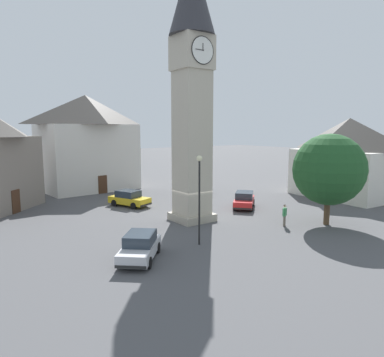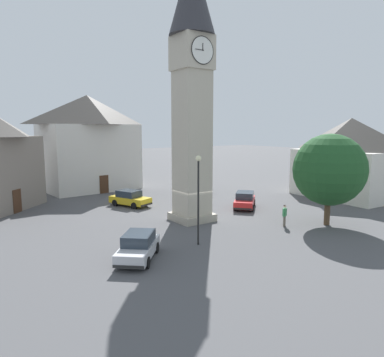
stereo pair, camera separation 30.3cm
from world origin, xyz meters
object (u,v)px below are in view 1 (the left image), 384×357
(car_blue_kerb, at_px, (140,247))
(car_red_corner, at_px, (244,200))
(car_silver_kerb, at_px, (196,186))
(car_white_side, at_px, (129,198))
(clock_tower, at_px, (192,66))
(building_terrace_right, at_px, (87,142))
(pedestrian, at_px, (285,213))
(tree, at_px, (329,170))
(lamp_post, at_px, (199,187))
(building_shop_left, at_px, (348,157))

(car_blue_kerb, bearing_deg, car_red_corner, -156.14)
(car_blue_kerb, relative_size, car_red_corner, 1.00)
(car_silver_kerb, distance_m, car_red_corner, 9.34)
(car_blue_kerb, bearing_deg, car_white_side, -113.40)
(clock_tower, relative_size, car_red_corner, 4.98)
(car_silver_kerb, xyz_separation_m, building_terrace_right, (9.41, -9.78, 5.10))
(pedestrian, bearing_deg, car_red_corner, -106.88)
(tree, bearing_deg, car_blue_kerb, -6.40)
(car_red_corner, bearing_deg, car_silver_kerb, -97.16)
(car_blue_kerb, bearing_deg, lamp_post, -178.12)
(car_blue_kerb, height_order, tree, tree)
(pedestrian, distance_m, lamp_post, 8.47)
(clock_tower, relative_size, car_blue_kerb, 4.96)
(car_white_side, relative_size, pedestrian, 2.64)
(car_red_corner, relative_size, pedestrian, 2.49)
(car_blue_kerb, height_order, building_terrace_right, building_terrace_right)
(car_silver_kerb, bearing_deg, lamp_post, 54.27)
(clock_tower, relative_size, tree, 2.95)
(car_red_corner, height_order, building_shop_left, building_shop_left)
(clock_tower, distance_m, pedestrian, 13.42)
(building_shop_left, bearing_deg, lamp_post, 9.37)
(pedestrian, xyz_separation_m, tree, (-3.07, 1.60, 3.32))
(clock_tower, relative_size, lamp_post, 3.62)
(clock_tower, relative_size, car_silver_kerb, 4.77)
(car_blue_kerb, distance_m, building_terrace_right, 26.58)
(building_shop_left, bearing_deg, car_blue_kerb, 8.20)
(car_blue_kerb, bearing_deg, car_silver_kerb, -134.75)
(car_red_corner, bearing_deg, car_white_side, -39.63)
(car_blue_kerb, height_order, pedestrian, pedestrian)
(building_terrace_right, bearing_deg, clock_tower, 94.38)
(car_red_corner, height_order, car_white_side, same)
(clock_tower, xyz_separation_m, building_terrace_right, (1.53, -19.93, -6.40))
(car_blue_kerb, relative_size, car_silver_kerb, 0.96)
(building_shop_left, height_order, building_terrace_right, building_terrace_right)
(car_blue_kerb, xyz_separation_m, car_red_corner, (-14.29, -6.32, 0.00))
(clock_tower, height_order, tree, clock_tower)
(lamp_post, bearing_deg, car_silver_kerb, -125.73)
(building_terrace_right, bearing_deg, car_blue_kerb, 76.58)
(car_red_corner, bearing_deg, building_shop_left, 169.91)
(car_silver_kerb, xyz_separation_m, tree, (0.06, 17.32, 3.57))
(car_white_side, relative_size, tree, 0.63)
(car_silver_kerb, height_order, building_terrace_right, building_terrace_right)
(building_shop_left, bearing_deg, car_silver_kerb, -43.91)
(car_white_side, height_order, pedestrian, pedestrian)
(car_silver_kerb, relative_size, tree, 0.62)
(clock_tower, relative_size, pedestrian, 12.38)
(car_white_side, bearing_deg, tree, 122.49)
(car_silver_kerb, xyz_separation_m, pedestrian, (3.12, 15.72, 0.25))
(lamp_post, bearing_deg, pedestrian, 178.05)
(car_white_side, relative_size, lamp_post, 0.77)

